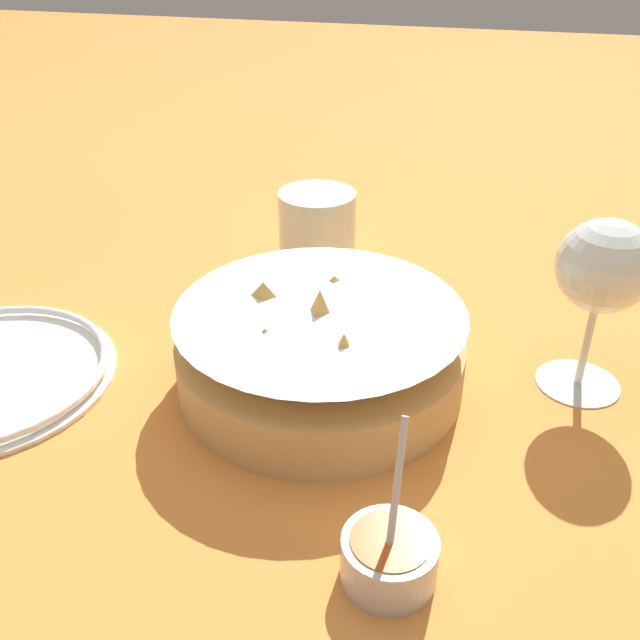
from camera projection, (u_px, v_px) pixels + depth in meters
The scene contains 5 objects.
ground_plane at pixel (279, 386), 0.65m from camera, with size 4.00×4.00×0.00m, color orange.
food_basket at pixel (319, 351), 0.64m from camera, with size 0.26×0.26×0.10m.
sauce_cup at pixel (389, 556), 0.46m from camera, with size 0.07×0.06×0.11m.
wine_glass at pixel (603, 272), 0.59m from camera, with size 0.08×0.08×0.16m.
beer_mug at pixel (317, 230), 0.85m from camera, with size 0.13×0.09×0.09m.
Camera 1 is at (-0.50, -0.16, 0.39)m, focal length 40.00 mm.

